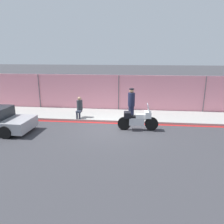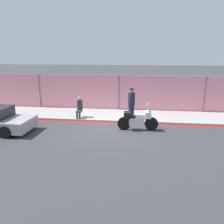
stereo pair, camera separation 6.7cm
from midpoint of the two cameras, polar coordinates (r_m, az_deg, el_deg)
name	(u,v)px [view 1 (the left image)]	position (r m, az deg, el deg)	size (l,w,h in m)	color
ground_plane	(113,128)	(12.08, 0.20, -4.25)	(120.00, 120.00, 0.00)	#38383D
sidewalk	(117,115)	(14.22, 1.16, -0.91)	(42.77, 2.67, 0.14)	#9E9E99
curb_paint_stripe	(115,123)	(12.88, 0.60, -2.97)	(42.77, 0.18, 0.01)	red
storefront_fence	(119,93)	(15.32, 1.66, 4.90)	(40.63, 0.17, 2.54)	pink
motorcycle	(138,119)	(11.73, 6.55, -1.95)	(2.18, 0.59, 1.45)	black
officer_standing	(131,104)	(13.11, 4.92, 2.22)	(0.41, 0.41, 1.85)	#191E38
person_seated_on_curb	(79,106)	(13.56, -8.65, 1.52)	(0.36, 0.66, 1.29)	#2D3342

